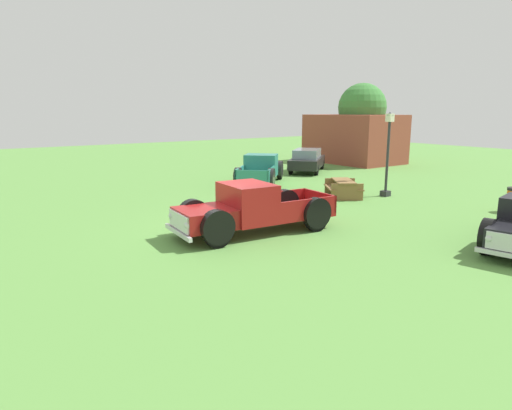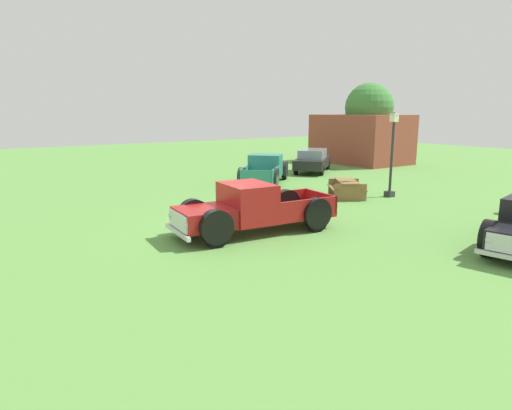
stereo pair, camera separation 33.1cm
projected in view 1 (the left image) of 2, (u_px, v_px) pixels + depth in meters
The scene contains 8 objects.
ground_plane at pixel (227, 229), 14.97m from camera, with size 80.00×80.00×0.00m, color #5B9342.
pickup_truck_foreground at pixel (246, 210), 14.17m from camera, with size 2.48×5.45×1.62m.
pickup_truck_behind_right at pixel (261, 169), 24.35m from camera, with size 4.79×4.87×1.55m.
sedan_distant_a at pixel (307, 160), 28.63m from camera, with size 4.14×4.49×1.45m.
lamp_post_near at pixel (388, 153), 20.22m from camera, with size 0.36×0.36×3.80m.
picnic_table at pixel (343, 186), 20.28m from camera, with size 2.32×2.24×0.78m.
oak_tree_east at pixel (362, 108), 33.86m from camera, with size 3.61×3.61×5.89m.
brick_pavilion at pixel (354, 139), 33.74m from camera, with size 6.66×4.55×3.55m.
Camera 1 is at (12.32, -7.67, 3.87)m, focal length 31.45 mm.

